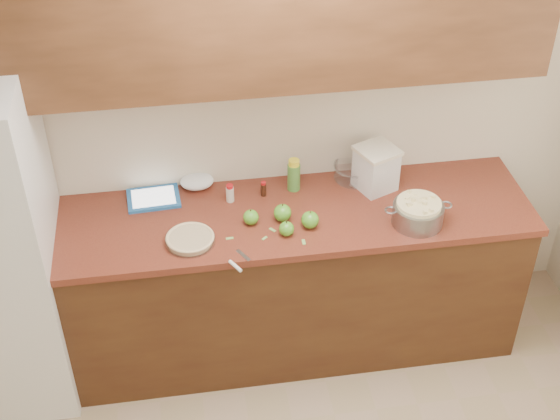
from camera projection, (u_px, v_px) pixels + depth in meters
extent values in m
plane|color=white|center=(369.00, 23.00, 1.77)|extent=(3.60, 3.60, 0.00)
plane|color=beige|center=(265.00, 116.00, 3.97)|extent=(3.60, 0.00, 3.60)
cube|color=#482A14|center=(275.00, 283.00, 4.24)|extent=(2.60, 0.65, 0.88)
cube|color=brown|center=(275.00, 217.00, 3.96)|extent=(2.64, 0.68, 0.04)
cube|color=brown|center=(269.00, 9.00, 3.44)|extent=(2.60, 0.34, 0.70)
cylinder|color=silver|center=(190.00, 240.00, 3.76)|extent=(0.24, 0.24, 0.03)
cylinder|color=beige|center=(190.00, 239.00, 3.76)|extent=(0.22, 0.22, 0.03)
torus|color=beige|center=(190.00, 238.00, 3.75)|extent=(0.24, 0.24, 0.02)
cylinder|color=gray|center=(418.00, 214.00, 3.86)|extent=(0.25, 0.25, 0.11)
torus|color=gray|center=(391.00, 210.00, 3.81)|extent=(0.06, 0.06, 0.01)
torus|color=gray|center=(446.00, 205.00, 3.85)|extent=(0.06, 0.06, 0.01)
cylinder|color=#FAE8A9|center=(418.00, 212.00, 3.85)|extent=(0.22, 0.22, 0.12)
cube|color=silver|center=(376.00, 170.00, 4.06)|extent=(0.24, 0.24, 0.22)
cube|color=beige|center=(378.00, 151.00, 3.99)|extent=(0.25, 0.25, 0.02)
cube|color=#215FA2|center=(154.00, 198.00, 4.04)|extent=(0.28, 0.22, 0.02)
cube|color=white|center=(153.00, 197.00, 4.03)|extent=(0.23, 0.17, 0.00)
cube|color=gray|center=(243.00, 255.00, 3.69)|extent=(0.07, 0.09, 0.00)
cylinder|color=white|center=(235.00, 266.00, 3.62)|extent=(0.06, 0.08, 0.02)
cylinder|color=#4C8C38|center=(294.00, 177.00, 4.07)|extent=(0.07, 0.07, 0.15)
cylinder|color=yellow|center=(294.00, 163.00, 4.02)|extent=(0.06, 0.06, 0.03)
cylinder|color=beige|center=(230.00, 194.00, 4.01)|extent=(0.04, 0.04, 0.08)
cylinder|color=red|center=(230.00, 186.00, 3.98)|extent=(0.03, 0.03, 0.02)
cylinder|color=black|center=(264.00, 190.00, 4.05)|extent=(0.03, 0.03, 0.07)
cylinder|color=red|center=(263.00, 183.00, 4.03)|extent=(0.03, 0.03, 0.01)
cylinder|color=silver|center=(355.00, 171.00, 4.17)|extent=(0.22, 0.22, 0.08)
torus|color=silver|center=(355.00, 165.00, 4.15)|extent=(0.23, 0.23, 0.01)
ellipsoid|color=white|center=(197.00, 181.00, 4.11)|extent=(0.21, 0.19, 0.07)
sphere|color=#4F9B26|center=(251.00, 217.00, 3.86)|extent=(0.08, 0.08, 0.08)
cylinder|color=#3F2D19|center=(251.00, 210.00, 3.83)|extent=(0.01, 0.01, 0.01)
sphere|color=#4F9B26|center=(283.00, 213.00, 3.88)|extent=(0.09, 0.09, 0.09)
cylinder|color=#3F2D19|center=(283.00, 205.00, 3.85)|extent=(0.01, 0.01, 0.01)
sphere|color=#4F9B26|center=(287.00, 229.00, 3.79)|extent=(0.07, 0.07, 0.07)
cylinder|color=#3F2D19|center=(287.00, 222.00, 3.76)|extent=(0.01, 0.01, 0.01)
sphere|color=#4F9B26|center=(310.00, 220.00, 3.84)|extent=(0.09, 0.09, 0.09)
cylinder|color=#3F2D19|center=(310.00, 212.00, 3.81)|extent=(0.01, 0.01, 0.01)
cube|color=#85B558|center=(272.00, 230.00, 3.84)|extent=(0.03, 0.04, 0.00)
cube|color=#85B558|center=(304.00, 242.00, 3.77)|extent=(0.02, 0.04, 0.00)
cube|color=#85B558|center=(265.00, 238.00, 3.79)|extent=(0.03, 0.03, 0.00)
cube|color=#85B558|center=(230.00, 238.00, 3.79)|extent=(0.04, 0.02, 0.00)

